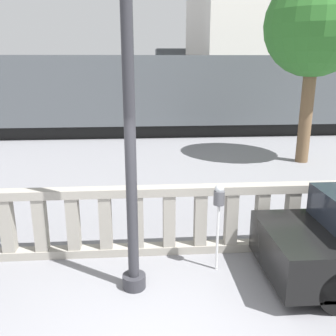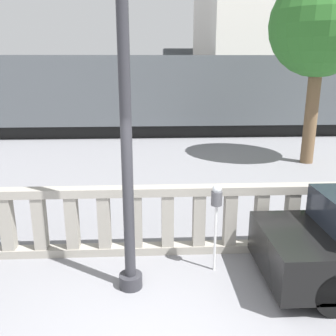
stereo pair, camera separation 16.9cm
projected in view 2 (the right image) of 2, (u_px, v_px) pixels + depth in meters
name	position (u px, v px, depth m)	size (l,w,h in m)	color
balustrade	(152.00, 220.00, 6.29)	(16.33, 0.24, 1.19)	gray
lamppost	(123.00, 40.00, 4.52)	(0.34, 0.34, 6.59)	#2D2D33
parking_meter	(216.00, 203.00, 5.60)	(0.17, 0.17, 1.42)	silver
train_near	(163.00, 93.00, 16.60)	(26.77, 3.11, 3.97)	black
train_far	(79.00, 80.00, 27.58)	(18.36, 2.75, 3.95)	black
building_block	(296.00, 15.00, 20.86)	(10.42, 8.93, 11.16)	beige
tree_left	(321.00, 27.00, 10.95)	(3.00, 3.00, 5.67)	brown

